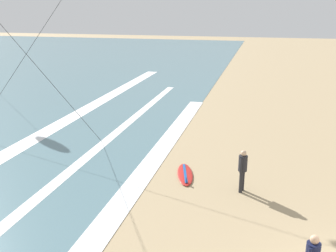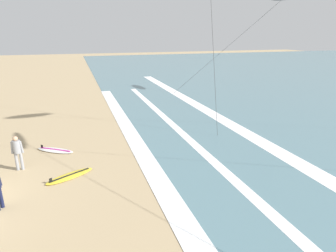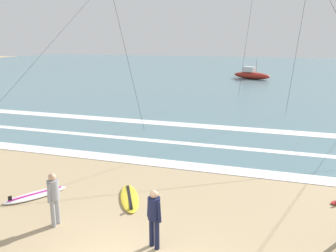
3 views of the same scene
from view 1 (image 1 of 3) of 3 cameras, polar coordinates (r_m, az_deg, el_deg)
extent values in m
cube|color=white|center=(13.22, -22.97, -13.25)|extent=(42.99, 0.52, 0.01)
cylinder|color=#232328|center=(14.26, 11.18, -7.98)|extent=(0.13, 0.13, 0.82)
cylinder|color=#232328|center=(14.09, 10.92, -8.29)|extent=(0.13, 0.13, 0.82)
cylinder|color=#232328|center=(13.89, 11.22, -5.53)|extent=(0.32, 0.32, 0.58)
cylinder|color=#232328|center=(14.07, 11.45, -5.35)|extent=(0.15, 0.12, 0.56)
cylinder|color=#232328|center=(13.74, 10.96, -5.89)|extent=(0.15, 0.12, 0.56)
sphere|color=#DBB28E|center=(13.75, 11.31, -4.05)|extent=(0.21, 0.21, 0.21)
cylinder|color=#141938|center=(9.81, 21.37, -17.17)|extent=(0.16, 0.14, 0.56)
sphere|color=tan|center=(9.44, 21.22, -15.65)|extent=(0.21, 0.21, 0.21)
ellipsoid|color=red|center=(15.34, 2.58, -7.26)|extent=(2.18, 1.12, 0.09)
cube|color=#1959B2|center=(15.32, 2.58, -7.09)|extent=(1.75, 0.56, 0.01)
cube|color=black|center=(14.55, 2.77, -8.16)|extent=(0.12, 0.05, 0.16)
cylinder|color=#333333|center=(20.15, -20.26, 10.63)|extent=(2.36, 6.23, 8.85)
cylinder|color=#333333|center=(17.27, -23.39, 13.26)|extent=(5.42, 5.61, 11.21)
camera|label=2|loc=(17.86, 9.58, 15.29)|focal=30.30mm
camera|label=3|loc=(13.59, 53.66, 5.25)|focal=35.96mm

